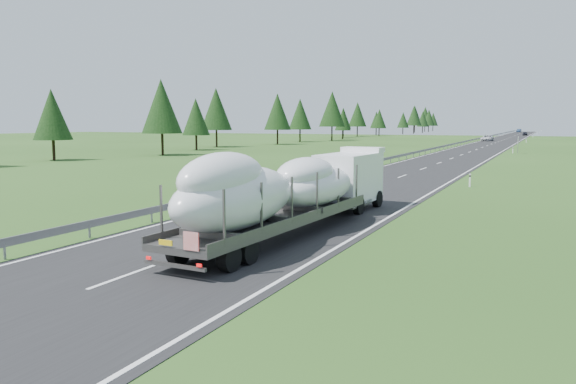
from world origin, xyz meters
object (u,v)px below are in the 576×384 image
at_px(distant_car_dark, 525,134).
at_px(distant_car_blue, 519,131).
at_px(distant_van, 487,138).
at_px(boat_truck, 294,187).
at_px(highway_sign, 518,142).

bearing_deg(distant_car_dark, distant_car_blue, 91.02).
bearing_deg(distant_car_blue, distant_van, -86.09).
relative_size(boat_truck, distant_car_blue, 3.79).
height_order(distant_car_dark, distant_car_blue, distant_car_blue).
xyz_separation_m(boat_truck, distant_car_dark, (1.16, 197.88, -1.31)).
distance_m(distant_van, distant_car_blue, 137.29).
distance_m(highway_sign, boat_truck, 71.58).
bearing_deg(boat_truck, distant_van, 92.22).
bearing_deg(highway_sign, distant_van, 99.94).
bearing_deg(boat_truck, distant_car_blue, 90.93).
bearing_deg(highway_sign, boat_truck, -94.24).
height_order(boat_truck, distant_car_dark, boat_truck).
bearing_deg(highway_sign, distant_car_dark, 91.87).
height_order(highway_sign, distant_van, highway_sign).
bearing_deg(distant_van, highway_sign, -77.35).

